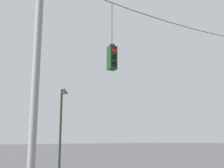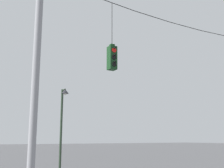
% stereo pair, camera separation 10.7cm
% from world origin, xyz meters
% --- Properties ---
extents(utility_pole_left, '(0.28, 0.28, 8.86)m').
position_xyz_m(utility_pole_left, '(-7.71, 0.02, 4.42)').
color(utility_pole_left, gray).
rests_on(utility_pole_left, ground_plane).
extents(span_wire, '(15.42, 0.03, 0.53)m').
position_xyz_m(span_wire, '(0.00, 0.02, 8.11)').
color(span_wire, black).
extents(traffic_light_over_intersection, '(0.34, 0.46, 3.08)m').
position_xyz_m(traffic_light_over_intersection, '(-4.47, 0.01, 5.57)').
color(traffic_light_over_intersection, '#143819').
extents(street_lamp, '(0.38, 0.66, 4.73)m').
position_xyz_m(street_lamp, '(-5.16, 3.93, 3.16)').
color(street_lamp, '#233323').
rests_on(street_lamp, ground_plane).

